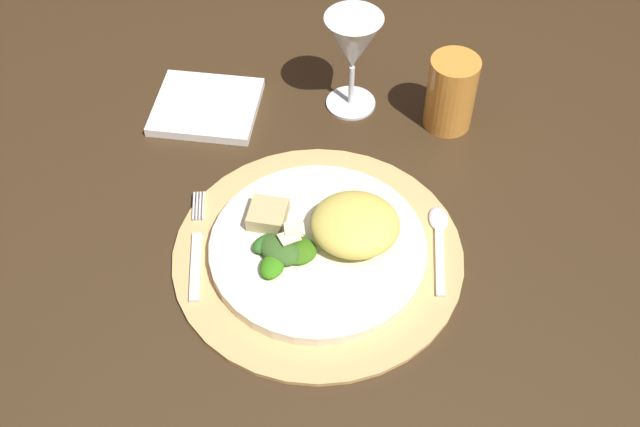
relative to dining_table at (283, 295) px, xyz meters
name	(u,v)px	position (x,y,z in m)	size (l,w,h in m)	color
dining_table	(283,295)	(0.00, 0.00, 0.00)	(1.24, 0.99, 0.73)	#372715
placemat	(320,254)	(0.05, -0.05, 0.16)	(0.35, 0.35, 0.01)	tan
dinner_plate	(320,249)	(0.05, -0.05, 0.17)	(0.26, 0.26, 0.02)	#E9E9C7
pasta_serving	(357,224)	(0.10, -0.04, 0.20)	(0.11, 0.10, 0.04)	#DBC755
salad_greens	(283,251)	(0.01, -0.07, 0.19)	(0.08, 0.08, 0.03)	#2D6923
bread_piece	(270,215)	(-0.01, -0.01, 0.19)	(0.04, 0.04, 0.02)	tan
fork	(199,249)	(-0.09, -0.05, 0.17)	(0.02, 0.17, 0.00)	silver
spoon	(441,236)	(0.20, -0.03, 0.17)	(0.03, 0.14, 0.01)	silver
napkin	(209,106)	(-0.11, 0.21, 0.17)	(0.14, 0.13, 0.01)	white
wine_glass	(355,46)	(0.10, 0.22, 0.26)	(0.08, 0.08, 0.15)	silver
amber_tumbler	(453,93)	(0.23, 0.18, 0.21)	(0.07, 0.07, 0.11)	orange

